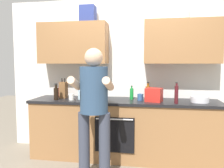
% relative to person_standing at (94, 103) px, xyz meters
% --- Properties ---
extents(ground_plane, '(12.00, 12.00, 0.00)m').
position_rel_person_standing_xyz_m(ground_plane, '(0.28, 0.74, -0.97)').
color(ground_plane, '#756B5B').
extents(back_wall_unit, '(4.00, 0.38, 2.50)m').
position_rel_person_standing_xyz_m(back_wall_unit, '(0.28, 1.01, 0.53)').
color(back_wall_unit, silver).
rests_on(back_wall_unit, ground).
extents(counter, '(2.84, 0.67, 0.90)m').
position_rel_person_standing_xyz_m(counter, '(0.28, 0.73, -0.51)').
color(counter, olive).
rests_on(counter, ground).
extents(person_standing, '(0.49, 0.45, 1.63)m').
position_rel_person_standing_xyz_m(person_standing, '(0.00, 0.00, 0.00)').
color(person_standing, '#383D4C').
rests_on(person_standing, ground).
extents(bottle_syrup, '(0.08, 0.08, 0.26)m').
position_rel_person_standing_xyz_m(bottle_syrup, '(0.64, 0.95, 0.04)').
color(bottle_syrup, '#8C4C14').
rests_on(bottle_syrup, counter).
extents(bottle_soda, '(0.06, 0.06, 0.21)m').
position_rel_person_standing_xyz_m(bottle_soda, '(0.39, 0.83, 0.02)').
color(bottle_soda, '#198C33').
rests_on(bottle_soda, counter).
extents(bottle_water, '(0.07, 0.07, 0.21)m').
position_rel_person_standing_xyz_m(bottle_water, '(-0.39, 0.70, 0.01)').
color(bottle_water, silver).
rests_on(bottle_water, counter).
extents(bottle_vinegar, '(0.05, 0.05, 0.20)m').
position_rel_person_standing_xyz_m(bottle_vinegar, '(1.06, 0.86, 0.01)').
color(bottle_vinegar, brown).
rests_on(bottle_vinegar, counter).
extents(bottle_soy, '(0.07, 0.07, 0.25)m').
position_rel_person_standing_xyz_m(bottle_soy, '(-0.73, 0.58, 0.04)').
color(bottle_soy, black).
rests_on(bottle_soy, counter).
extents(bottle_wine, '(0.05, 0.05, 0.30)m').
position_rel_person_standing_xyz_m(bottle_wine, '(1.03, 0.55, 0.07)').
color(bottle_wine, '#471419').
rests_on(bottle_wine, counter).
extents(bottle_hotsauce, '(0.06, 0.06, 0.23)m').
position_rel_person_standing_xyz_m(bottle_hotsauce, '(-0.81, 0.95, 0.02)').
color(bottle_hotsauce, red).
rests_on(bottle_hotsauce, counter).
extents(bottle_oil, '(0.06, 0.06, 0.31)m').
position_rel_person_standing_xyz_m(bottle_oil, '(-0.24, 0.66, 0.06)').
color(bottle_oil, olive).
rests_on(bottle_oil, counter).
extents(cup_coffee, '(0.08, 0.08, 0.09)m').
position_rel_person_standing_xyz_m(cup_coffee, '(-0.50, 0.60, -0.02)').
color(cup_coffee, white).
rests_on(cup_coffee, counter).
extents(cup_tea, '(0.09, 0.09, 0.10)m').
position_rel_person_standing_xyz_m(cup_tea, '(0.53, 0.76, -0.02)').
color(cup_tea, '#33598C').
rests_on(cup_tea, counter).
extents(mixing_bowl, '(0.25, 0.25, 0.08)m').
position_rel_person_standing_xyz_m(mixing_bowl, '(1.38, 0.71, -0.03)').
color(mixing_bowl, silver).
rests_on(mixing_bowl, counter).
extents(knife_block, '(0.10, 0.14, 0.32)m').
position_rel_person_standing_xyz_m(knife_block, '(-0.70, 0.79, 0.06)').
color(knife_block, brown).
rests_on(knife_block, counter).
extents(grocery_bag_crisps, '(0.27, 0.24, 0.20)m').
position_rel_person_standing_xyz_m(grocery_bag_crisps, '(0.73, 0.67, 0.03)').
color(grocery_bag_crisps, red).
rests_on(grocery_bag_crisps, counter).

